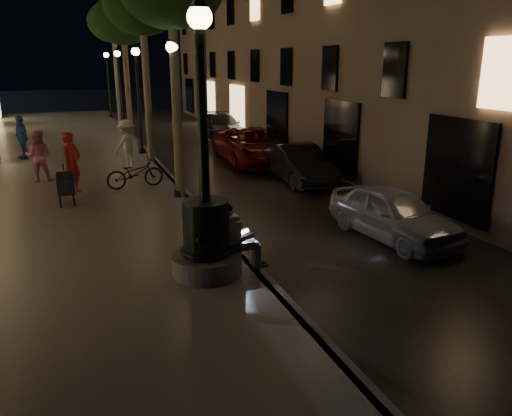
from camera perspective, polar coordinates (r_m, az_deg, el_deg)
name	(u,v)px	position (r m, az deg, el deg)	size (l,w,h in m)	color
ground	(153,161)	(22.62, -11.74, 5.27)	(120.00, 120.00, 0.00)	black
cobble_lane	(218,156)	(23.25, -4.39, 5.89)	(6.00, 45.00, 0.02)	black
promenade	(56,165)	(22.37, -21.94, 4.55)	(8.00, 45.00, 0.20)	slate
curb_strip	(152,159)	(22.60, -11.75, 5.52)	(0.25, 45.00, 0.20)	#59595B
fountain_lamppost	(206,225)	(9.75, -5.76, -1.93)	(1.40, 1.40, 5.21)	#59595B
seated_man_laptop	(236,235)	(10.00, -2.31, -3.08)	(1.02, 0.35, 1.39)	tan
tree_second	(142,5)	(21.29, -12.91, 21.68)	(3.00, 3.00, 7.40)	#6B604C
tree_third	(123,21)	(27.19, -14.99, 19.92)	(3.00, 3.00, 7.20)	#6B604C
tree_far	(113,23)	(33.18, -16.04, 19.65)	(3.00, 3.00, 7.50)	#6B604C
lamp_curb_a	(174,97)	(15.30, -9.32, 12.39)	(0.36, 0.36, 4.81)	black
lamp_curb_b	(138,85)	(23.18, -13.37, 13.51)	(0.36, 0.36, 4.81)	black
lamp_curb_c	(119,79)	(31.13, -15.38, 14.04)	(0.36, 0.36, 4.81)	black
lamp_curb_d	(108,75)	(39.09, -16.57, 14.34)	(0.36, 0.36, 4.81)	black
stroller	(65,185)	(15.63, -20.95, 2.49)	(0.52, 1.15, 1.17)	black
car_front	(393,213)	(12.79, 15.39, -0.59)	(1.53, 3.81, 1.30)	#B3B4BB
car_second	(299,164)	(18.22, 4.94, 5.06)	(1.43, 4.11, 1.36)	black
car_third	(253,146)	(21.55, -0.36, 7.09)	(2.48, 5.38, 1.49)	maroon
car_rear	(222,126)	(28.64, -3.94, 9.29)	(1.93, 4.75, 1.38)	#2B2B30
pedestrian_red	(72,163)	(16.77, -20.30, 4.83)	(0.71, 0.47, 1.96)	#B42424
pedestrian_pink	(39,156)	(18.98, -23.58, 5.48)	(0.87, 0.68, 1.79)	pink
pedestrian_white	(127,144)	(20.09, -14.53, 7.05)	(1.23, 0.71, 1.91)	silver
pedestrian_blue	(21,137)	(23.73, -25.23, 7.32)	(1.08, 0.45, 1.85)	#284D94
bicycle	(135,173)	(17.04, -13.67, 3.90)	(0.65, 1.88, 0.99)	black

